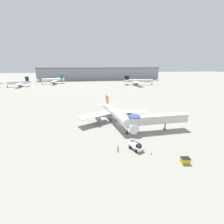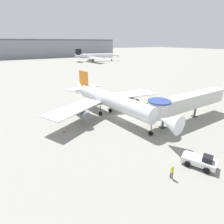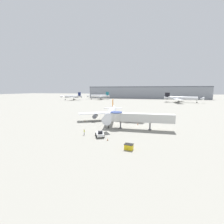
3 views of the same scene
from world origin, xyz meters
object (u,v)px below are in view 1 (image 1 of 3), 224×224
background_jet_teal_tail (52,80)px  background_jet_black_tail (139,81)px  jet_bridge (154,119)px  service_container_yellow (185,160)px  traffic_cone_port_wing (87,125)px  main_airplane (115,113)px  pushback_tug_white (136,147)px  traffic_cone_apron_front (151,153)px  ground_crew_marshaller (118,147)px  background_jet_navy_tail (17,82)px  traffic_cone_starboard_wing (146,123)px

background_jet_teal_tail → background_jet_black_tail: bearing=61.3°
jet_bridge → service_container_yellow: 18.48m
traffic_cone_port_wing → background_jet_teal_tail: (-40.76, 137.09, 4.17)m
main_airplane → pushback_tug_white: (2.04, -20.38, -2.89)m
traffic_cone_apron_front → background_jet_teal_tail: (-56.87, 158.08, 4.18)m
ground_crew_marshaller → main_airplane: bearing=-41.6°
background_jet_black_tail → main_airplane: bearing=168.7°
pushback_tug_white → background_jet_navy_tail: 158.29m
traffic_cone_starboard_wing → traffic_cone_apron_front: 20.88m
pushback_tug_white → background_jet_teal_tail: bearing=83.4°
traffic_cone_starboard_wing → background_jet_black_tail: (35.91, 113.03, 4.01)m
traffic_cone_starboard_wing → ground_crew_marshaller: size_ratio=0.44×
main_airplane → background_jet_black_tail: background_jet_black_tail is taller
ground_crew_marshaller → background_jet_teal_tail: background_jet_teal_tail is taller
traffic_cone_starboard_wing → traffic_cone_port_wing: traffic_cone_starboard_wing is taller
ground_crew_marshaller → traffic_cone_starboard_wing: bearing=-73.6°
ground_crew_marshaller → traffic_cone_apron_front: bearing=-143.0°
traffic_cone_starboard_wing → background_jet_black_tail: 118.66m
service_container_yellow → ground_crew_marshaller: 16.21m
service_container_yellow → traffic_cone_port_wing: 34.04m
jet_bridge → background_jet_teal_tail: 157.83m
main_airplane → background_jet_teal_tail: (-51.76, 135.05, 0.77)m
traffic_cone_starboard_wing → traffic_cone_apron_front: bearing=-107.7°
main_airplane → background_jet_navy_tail: (-81.13, 114.26, 0.67)m
traffic_cone_starboard_wing → traffic_cone_port_wing: (-22.47, 1.11, -0.08)m
service_container_yellow → traffic_cone_starboard_wing: size_ratio=2.70×
jet_bridge → traffic_cone_apron_front: size_ratio=34.66×
pushback_tug_white → traffic_cone_starboard_wing: bearing=35.6°
service_container_yellow → background_jet_black_tail: 142.21m
jet_bridge → background_jet_navy_tail: (-92.74, 123.75, 0.30)m
background_jet_navy_tail → traffic_cone_apron_front: bearing=15.3°
main_airplane → background_jet_navy_tail: background_jet_navy_tail is taller
jet_bridge → pushback_tug_white: jet_bridge is taller
background_jet_black_tail → background_jet_navy_tail: bearing=100.1°
pushback_tug_white → traffic_cone_apron_front: bearing=-66.5°
main_airplane → traffic_cone_port_wing: bearing=-179.3°
traffic_cone_port_wing → background_jet_black_tail: size_ratio=0.02×
ground_crew_marshaller → background_jet_teal_tail: bearing=-15.9°
jet_bridge → traffic_cone_port_wing: size_ratio=33.99×
pushback_tug_white → service_container_yellow: bearing=-63.5°
main_airplane → pushback_tug_white: main_airplane is taller
pushback_tug_white → traffic_cone_starboard_wing: 19.65m
background_jet_teal_tail → ground_crew_marshaller: bearing=3.0°
main_airplane → traffic_cone_starboard_wing: (11.48, -3.15, -3.32)m
background_jet_teal_tail → traffic_cone_apron_front: bearing=5.4°
main_airplane → jet_bridge: 15.01m
traffic_cone_starboard_wing → service_container_yellow: bearing=-90.1°
service_container_yellow → background_jet_black_tail: (35.96, 137.53, 3.76)m
traffic_cone_apron_front → background_jet_teal_tail: 168.05m
traffic_cone_apron_front → pushback_tug_white: bearing=139.2°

